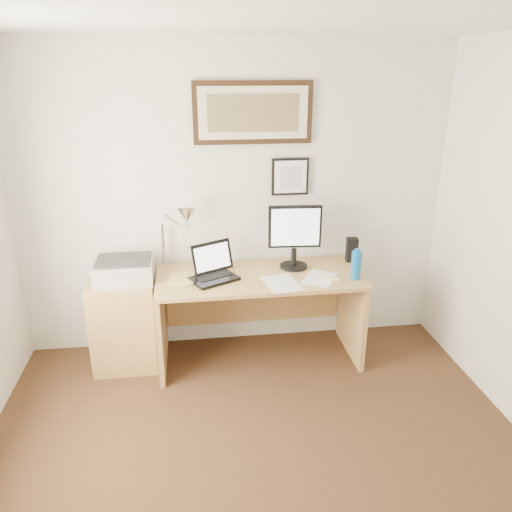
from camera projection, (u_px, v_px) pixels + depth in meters
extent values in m
plane|color=white|center=(282.00, 0.00, 1.76)|extent=(4.00, 4.00, 0.00)
cube|color=silver|center=(235.00, 202.00, 4.05)|extent=(3.50, 0.02, 2.50)
cube|color=#AA7E47|center=(125.00, 324.00, 3.96)|extent=(0.50, 0.40, 0.73)
cylinder|color=#0E5FB8|center=(356.00, 265.00, 3.80)|extent=(0.08, 0.08, 0.22)
cylinder|color=#0E5FB8|center=(357.00, 250.00, 3.76)|extent=(0.04, 0.04, 0.02)
cube|color=black|center=(352.00, 250.00, 4.16)|extent=(0.10, 0.09, 0.20)
cube|color=white|center=(281.00, 283.00, 3.76)|extent=(0.29, 0.37, 0.00)
cube|color=white|center=(320.00, 278.00, 3.84)|extent=(0.35, 0.38, 0.00)
cube|color=#F6F074|center=(334.00, 279.00, 3.81)|extent=(0.09, 0.09, 0.01)
cylinder|color=white|center=(330.00, 276.00, 3.87)|extent=(0.14, 0.06, 0.02)
imported|color=tan|center=(169.00, 279.00, 3.82)|extent=(0.20, 0.26, 0.02)
cube|color=#AA7E47|center=(259.00, 277.00, 3.91)|extent=(1.60, 0.70, 0.03)
cube|color=#AA7E47|center=(162.00, 325.00, 3.95)|extent=(0.04, 0.65, 0.72)
cube|color=#AA7E47|center=(352.00, 313.00, 4.14)|extent=(0.04, 0.65, 0.72)
cube|color=#AA7E47|center=(254.00, 292.00, 4.32)|extent=(1.50, 0.03, 0.55)
cube|color=black|center=(214.00, 279.00, 3.81)|extent=(0.41, 0.37, 0.02)
cube|color=black|center=(214.00, 275.00, 3.83)|extent=(0.31, 0.25, 0.00)
cube|color=black|center=(212.00, 257.00, 3.89)|extent=(0.34, 0.22, 0.23)
cube|color=white|center=(212.00, 257.00, 3.88)|extent=(0.29, 0.19, 0.18)
cylinder|color=black|center=(294.00, 266.00, 4.06)|extent=(0.22, 0.22, 0.02)
cylinder|color=black|center=(294.00, 257.00, 4.03)|extent=(0.04, 0.04, 0.14)
cube|color=black|center=(295.00, 227.00, 3.93)|extent=(0.42, 0.06, 0.34)
cube|color=silver|center=(295.00, 227.00, 3.91)|extent=(0.38, 0.03, 0.30)
cube|color=#ABABAD|center=(124.00, 271.00, 3.83)|extent=(0.44, 0.34, 0.16)
cube|color=#2F2F2F|center=(123.00, 260.00, 3.80)|extent=(0.40, 0.30, 0.02)
cylinder|color=white|center=(163.00, 245.00, 4.02)|extent=(0.02, 0.02, 0.36)
cylinder|color=white|center=(174.00, 221.00, 3.90)|extent=(0.15, 0.23, 0.19)
cone|color=white|center=(187.00, 215.00, 3.83)|extent=(0.16, 0.18, 0.15)
cube|color=black|center=(253.00, 113.00, 3.80)|extent=(0.92, 0.03, 0.47)
cube|color=beige|center=(253.00, 113.00, 3.78)|extent=(0.84, 0.01, 0.39)
cube|color=brown|center=(253.00, 113.00, 3.78)|extent=(0.70, 0.00, 0.28)
cube|color=black|center=(290.00, 177.00, 4.02)|extent=(0.30, 0.02, 0.30)
cube|color=white|center=(290.00, 177.00, 4.00)|extent=(0.26, 0.00, 0.26)
cube|color=#B1B6BB|center=(291.00, 177.00, 4.00)|extent=(0.17, 0.00, 0.17)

